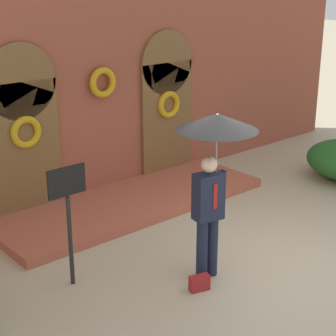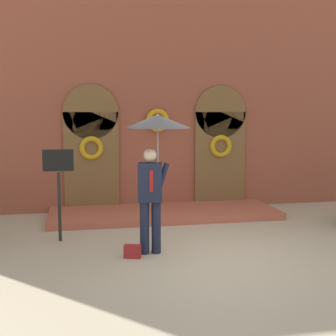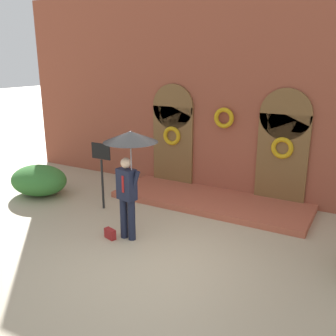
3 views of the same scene
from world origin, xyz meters
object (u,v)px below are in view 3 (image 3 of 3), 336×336
Objects in this scene: person_with_umbrella at (130,153)px; handbag at (110,234)px; shrub_left at (39,180)px; sign_post at (102,165)px.

person_with_umbrella reaches higher than handbag.
sign_post is at bearing 1.47° from shrub_left.
sign_post reaches higher than handbag.
shrub_left is (-3.47, 1.23, 0.31)m from handbag.
shrub_left is (-3.90, 1.03, -1.49)m from person_with_umbrella.
person_with_umbrella is 2.10m from sign_post.
person_with_umbrella is at bearing 41.63° from handbag.
handbag is at bearing -46.79° from sign_post.
shrub_left is at bearing 165.22° from person_with_umbrella.
handbag is (-0.43, -0.20, -1.80)m from person_with_umbrella.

